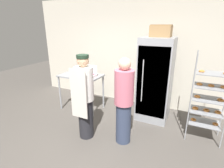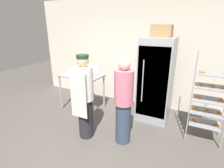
% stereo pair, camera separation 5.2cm
% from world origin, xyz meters
% --- Properties ---
extents(ground_plane, '(14.00, 14.00, 0.00)m').
position_xyz_m(ground_plane, '(0.00, 0.00, 0.00)').
color(ground_plane, '#4C4742').
extents(back_wall, '(6.40, 0.12, 2.87)m').
position_xyz_m(back_wall, '(0.00, 2.37, 1.43)').
color(back_wall, beige).
rests_on(back_wall, ground_plane).
extents(refrigerator, '(0.71, 0.77, 1.90)m').
position_xyz_m(refrigerator, '(0.67, 1.67, 0.95)').
color(refrigerator, gray).
rests_on(refrigerator, ground_plane).
extents(baking_rack, '(0.62, 0.46, 1.70)m').
position_xyz_m(baking_rack, '(1.76, 1.27, 0.84)').
color(baking_rack, '#93969B').
rests_on(baking_rack, ground_plane).
extents(prep_counter, '(1.07, 0.64, 0.94)m').
position_xyz_m(prep_counter, '(-1.15, 1.32, 0.81)').
color(prep_counter, gray).
rests_on(prep_counter, ground_plane).
extents(donut_box, '(0.29, 0.23, 0.27)m').
position_xyz_m(donut_box, '(-0.86, 1.29, 0.98)').
color(donut_box, silver).
rests_on(donut_box, prep_counter).
extents(blender_pitcher, '(0.11, 0.11, 0.24)m').
position_xyz_m(blender_pitcher, '(-1.19, 1.54, 1.04)').
color(blender_pitcher, '#99999E').
rests_on(blender_pitcher, prep_counter).
extents(cardboard_storage_box, '(0.45, 0.33, 0.26)m').
position_xyz_m(cardboard_storage_box, '(0.69, 1.76, 2.03)').
color(cardboard_storage_box, '#937047').
rests_on(cardboard_storage_box, refrigerator).
extents(person_baker, '(0.35, 0.37, 1.66)m').
position_xyz_m(person_baker, '(-0.36, 0.30, 0.86)').
color(person_baker, '#232328').
rests_on(person_baker, ground_plane).
extents(person_customer, '(0.35, 0.35, 1.64)m').
position_xyz_m(person_customer, '(0.37, 0.48, 0.84)').
color(person_customer, '#333D56').
rests_on(person_customer, ground_plane).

